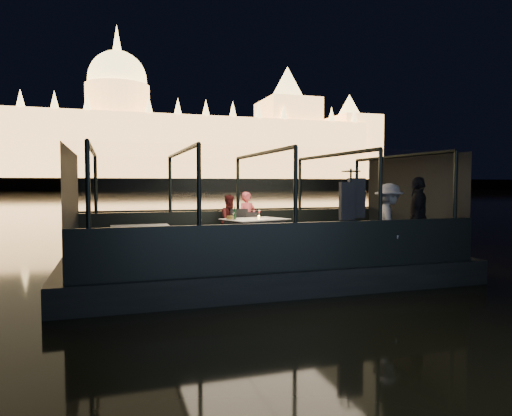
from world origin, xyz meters
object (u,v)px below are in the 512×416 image
object	(u,v)px
dining_table_aft	(141,239)
chair_port_left	(241,230)
person_woman_coral	(247,217)
coat_stand	(350,220)
wine_bottle	(235,213)
person_man_maroon	(231,217)
passenger_dark	(418,219)
dining_table_central	(255,234)
passenger_stripe	(389,220)
chair_port_right	(255,230)

from	to	relation	value
dining_table_aft	chair_port_left	distance (m)	2.59
person_woman_coral	dining_table_aft	bearing A→B (deg)	-178.40
coat_stand	person_woman_coral	distance (m)	3.55
chair_port_left	wine_bottle	world-z (taller)	wine_bottle
person_man_maroon	wine_bottle	size ratio (longest dim) A/B	4.24
chair_port_left	passenger_dark	distance (m)	4.24
dining_table_central	passenger_dark	size ratio (longest dim) A/B	0.82
coat_stand	person_man_maroon	bearing A→B (deg)	115.17
chair_port_left	person_woman_coral	xyz separation A→B (m)	(0.26, 0.33, 0.30)
chair_port_left	passenger_stripe	world-z (taller)	passenger_stripe
passenger_dark	person_woman_coral	bearing A→B (deg)	-95.73
person_woman_coral	person_man_maroon	xyz separation A→B (m)	(-0.45, 0.02, 0.00)
person_woman_coral	chair_port_right	bearing A→B (deg)	-92.37
dining_table_aft	passenger_stripe	xyz separation A→B (m)	(4.94, -2.21, 0.47)
dining_table_aft	chair_port_right	distance (m)	2.93
chair_port_left	chair_port_right	xyz separation A→B (m)	(0.35, -0.03, 0.00)
passenger_dark	passenger_stripe	bearing A→B (deg)	-47.83
chair_port_right	passenger_dark	world-z (taller)	passenger_dark
dining_table_aft	person_man_maroon	xyz separation A→B (m)	(2.33, 0.95, 0.36)
coat_stand	chair_port_left	bearing A→B (deg)	114.71
dining_table_aft	coat_stand	xyz separation A→B (m)	(3.91, -2.42, 0.51)
chair_port_right	chair_port_left	bearing A→B (deg)	164.18
dining_table_central	coat_stand	bearing A→B (deg)	-64.97
chair_port_right	person_woman_coral	distance (m)	0.48
chair_port_right	passenger_dark	bearing A→B (deg)	-55.31
wine_bottle	chair_port_right	bearing A→B (deg)	38.40
person_woman_coral	chair_port_left	bearing A→B (deg)	-145.17
coat_stand	passenger_stripe	world-z (taller)	coat_stand
dining_table_central	wine_bottle	size ratio (longest dim) A/B	4.61
chair_port_left	person_man_maroon	world-z (taller)	person_man_maroon
wine_bottle	person_man_maroon	bearing A→B (deg)	81.79
person_woman_coral	wine_bottle	bearing A→B (deg)	-140.00
dining_table_aft	passenger_dark	distance (m)	6.10
dining_table_central	person_man_maroon	size ratio (longest dim) A/B	1.09
dining_table_aft	person_woman_coral	world-z (taller)	person_woman_coral
coat_stand	passenger_stripe	distance (m)	1.06
wine_bottle	person_woman_coral	bearing A→B (deg)	57.05
person_man_maroon	passenger_dark	world-z (taller)	passenger_dark
person_man_maroon	wine_bottle	bearing A→B (deg)	-113.10
passenger_dark	coat_stand	bearing A→B (deg)	-41.28
passenger_dark	chair_port_right	bearing A→B (deg)	-93.19
person_man_maroon	wine_bottle	xyz separation A→B (m)	(-0.13, -0.91, 0.17)
person_woman_coral	passenger_stripe	distance (m)	3.82
coat_stand	wine_bottle	bearing A→B (deg)	124.85
person_man_maroon	chair_port_left	bearing A→B (deg)	-75.83
chair_port_right	passenger_stripe	world-z (taller)	passenger_stripe
coat_stand	passenger_stripe	bearing A→B (deg)	11.71
person_woman_coral	wine_bottle	size ratio (longest dim) A/B	4.48
passenger_stripe	dining_table_aft	bearing A→B (deg)	85.55
chair_port_left	coat_stand	size ratio (longest dim) A/B	0.50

